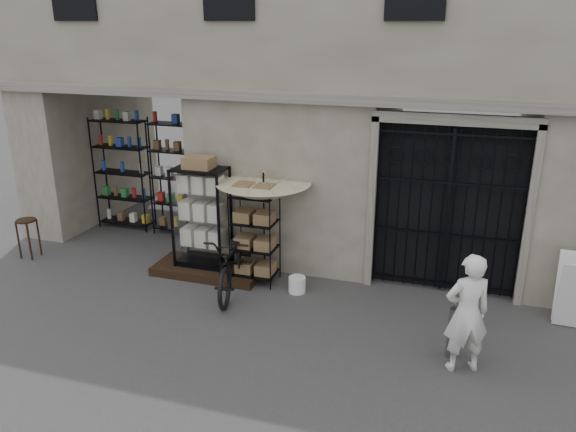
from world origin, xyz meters
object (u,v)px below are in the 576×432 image
(steel_bollard, at_px, (452,333))
(easel_sign, at_px, (576,292))
(wire_rack, at_px, (255,237))
(wooden_stool, at_px, (29,237))
(shopkeeper, at_px, (460,368))
(bicycle, at_px, (235,289))
(display_cabinet, at_px, (202,222))
(market_umbrella, at_px, (264,188))
(white_bucket, at_px, (297,285))

(steel_bollard, distance_m, easel_sign, 2.25)
(wire_rack, distance_m, wooden_stool, 4.69)
(wooden_stool, height_order, shopkeeper, wooden_stool)
(wire_rack, xyz_separation_m, bicycle, (-0.21, -0.44, -0.84))
(display_cabinet, distance_m, bicycle, 1.41)
(market_umbrella, relative_size, shopkeeper, 1.41)
(wire_rack, relative_size, bicycle, 0.82)
(market_umbrella, distance_m, shopkeeper, 4.35)
(market_umbrella, bearing_deg, bicycle, -115.53)
(steel_bollard, bearing_deg, market_umbrella, 153.69)
(wooden_stool, height_order, steel_bollard, wooden_stool)
(steel_bollard, bearing_deg, wire_rack, 157.24)
(shopkeeper, xyz_separation_m, easel_sign, (1.58, 1.68, 0.57))
(display_cabinet, relative_size, bicycle, 0.95)
(white_bucket, bearing_deg, steel_bollard, -25.44)
(display_cabinet, bearing_deg, white_bucket, -23.08)
(shopkeeper, bearing_deg, easel_sign, -156.77)
(white_bucket, xyz_separation_m, shopkeeper, (2.77, -1.50, -0.14))
(market_umbrella, distance_m, wooden_stool, 4.96)
(display_cabinet, distance_m, wire_rack, 1.08)
(market_umbrella, relative_size, easel_sign, 2.14)
(wooden_stool, xyz_separation_m, shopkeeper, (8.27, -1.37, -0.41))
(wooden_stool, bearing_deg, wire_rack, 4.13)
(market_umbrella, xyz_separation_m, wooden_stool, (-4.75, -0.55, -1.29))
(display_cabinet, distance_m, wooden_stool, 3.66)
(white_bucket, height_order, bicycle, bicycle)
(shopkeeper, height_order, easel_sign, easel_sign)
(wooden_stool, bearing_deg, white_bucket, 1.35)
(wire_rack, distance_m, shopkeeper, 4.08)
(shopkeeper, distance_m, easel_sign, 2.38)
(white_bucket, relative_size, wooden_stool, 0.37)
(display_cabinet, bearing_deg, bicycle, -46.41)
(white_bucket, bearing_deg, wire_rack, 166.22)
(bicycle, relative_size, steel_bollard, 2.78)
(market_umbrella, xyz_separation_m, bicycle, (-0.31, -0.65, -1.71))
(wire_rack, relative_size, white_bucket, 5.86)
(wire_rack, bearing_deg, wooden_stool, 167.61)
(white_bucket, xyz_separation_m, bicycle, (-1.06, -0.24, -0.14))
(display_cabinet, xyz_separation_m, white_bucket, (1.91, -0.31, -0.84))
(bicycle, bearing_deg, steel_bollard, -25.78)
(wire_rack, distance_m, easel_sign, 5.19)
(market_umbrella, bearing_deg, easel_sign, -2.60)
(bicycle, relative_size, shopkeeper, 1.25)
(steel_bollard, relative_size, shopkeeper, 0.45)
(market_umbrella, height_order, easel_sign, market_umbrella)
(easel_sign, bearing_deg, shopkeeper, -130.52)
(display_cabinet, distance_m, white_bucket, 2.11)
(display_cabinet, xyz_separation_m, wire_rack, (1.07, -0.10, -0.14))
(display_cabinet, xyz_separation_m, wooden_stool, (-3.59, -0.44, -0.56))
(steel_bollard, height_order, shopkeeper, steel_bollard)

